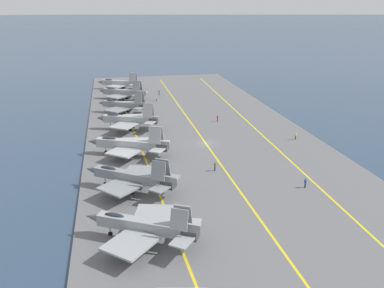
% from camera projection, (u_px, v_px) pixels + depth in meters
% --- Properties ---
extents(ground_plane, '(2000.00, 2000.00, 0.00)m').
position_uv_depth(ground_plane, '(206.00, 145.00, 90.69)').
color(ground_plane, '#2D425B').
extents(carrier_deck, '(177.37, 52.49, 0.40)m').
position_uv_depth(carrier_deck, '(206.00, 144.00, 90.62)').
color(carrier_deck, slate).
rests_on(carrier_deck, ground).
extents(deck_stripe_foul_line, '(159.58, 4.84, 0.01)m').
position_uv_depth(deck_stripe_foul_line, '(267.00, 139.00, 93.27)').
color(deck_stripe_foul_line, yellow).
rests_on(deck_stripe_foul_line, carrier_deck).
extents(deck_stripe_centerline, '(159.64, 0.36, 0.01)m').
position_uv_depth(deck_stripe_centerline, '(206.00, 143.00, 90.55)').
color(deck_stripe_centerline, yellow).
rests_on(deck_stripe_centerline, carrier_deck).
extents(deck_stripe_edge_line, '(159.46, 8.22, 0.01)m').
position_uv_depth(deck_stripe_edge_line, '(141.00, 148.00, 87.83)').
color(deck_stripe_edge_line, yellow).
rests_on(deck_stripe_edge_line, carrier_deck).
extents(parked_jet_second, '(13.81, 15.65, 5.89)m').
position_uv_depth(parked_jet_second, '(143.00, 225.00, 52.77)').
color(parked_jet_second, '#93999E').
rests_on(parked_jet_second, carrier_deck).
extents(parked_jet_third, '(13.45, 16.09, 6.38)m').
position_uv_depth(parked_jet_third, '(131.00, 177.00, 67.11)').
color(parked_jet_third, gray).
rests_on(parked_jet_third, carrier_deck).
extents(parked_jet_fourth, '(12.42, 17.23, 6.36)m').
position_uv_depth(parked_jet_fourth, '(129.00, 144.00, 82.82)').
color(parked_jet_fourth, '#A8AAAF').
rests_on(parked_jet_fourth, carrier_deck).
extents(parked_jet_fifth, '(13.72, 15.68, 6.76)m').
position_uv_depth(parked_jet_fifth, '(128.00, 119.00, 99.44)').
color(parked_jet_fifth, '#9EA3A8').
rests_on(parked_jet_fifth, carrier_deck).
extents(parked_jet_sixth, '(13.25, 15.02, 6.62)m').
position_uv_depth(parked_jet_sixth, '(123.00, 105.00, 114.03)').
color(parked_jet_sixth, gray).
rests_on(parked_jet_sixth, carrier_deck).
extents(parked_jet_seventh, '(13.35, 15.97, 6.44)m').
position_uv_depth(parked_jet_seventh, '(122.00, 92.00, 130.08)').
color(parked_jet_seventh, gray).
rests_on(parked_jet_seventh, carrier_deck).
extents(parked_jet_eighth, '(12.24, 16.09, 6.17)m').
position_uv_depth(parked_jet_eighth, '(119.00, 83.00, 145.47)').
color(parked_jet_eighth, '#9EA3A8').
rests_on(parked_jet_eighth, carrier_deck).
extents(crew_blue_vest, '(0.44, 0.37, 1.70)m').
position_uv_depth(crew_blue_vest, '(305.00, 183.00, 68.72)').
color(crew_blue_vest, '#232328').
rests_on(crew_blue_vest, carrier_deck).
extents(crew_white_vest, '(0.38, 0.26, 1.76)m').
position_uv_depth(crew_white_vest, '(156.00, 98.00, 128.55)').
color(crew_white_vest, '#383328').
rests_on(crew_white_vest, carrier_deck).
extents(crew_green_vest, '(0.39, 0.28, 1.78)m').
position_uv_depth(crew_green_vest, '(215.00, 166.00, 75.57)').
color(crew_green_vest, '#232328').
rests_on(crew_green_vest, carrier_deck).
extents(crew_purple_vest, '(0.38, 0.45, 1.77)m').
position_uv_depth(crew_purple_vest, '(159.00, 92.00, 137.05)').
color(crew_purple_vest, '#232328').
rests_on(crew_purple_vest, carrier_deck).
extents(crew_yellow_vest, '(0.39, 0.45, 1.77)m').
position_uv_depth(crew_yellow_vest, '(296.00, 135.00, 92.86)').
color(crew_yellow_vest, '#383328').
rests_on(crew_yellow_vest, carrier_deck).
extents(crew_red_vest, '(0.42, 0.32, 1.80)m').
position_uv_depth(crew_red_vest, '(217.00, 118.00, 106.58)').
color(crew_red_vest, '#383328').
rests_on(crew_red_vest, carrier_deck).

